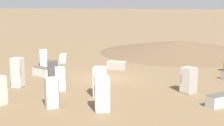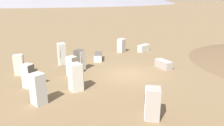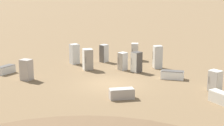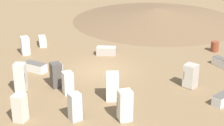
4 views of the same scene
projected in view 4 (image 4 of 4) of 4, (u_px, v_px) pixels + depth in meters
ground_plane at (103, 71)px, 27.20m from camera, size 1000.00×1000.00×0.00m
dirt_mound at (156, 14)px, 40.30m from camera, size 17.98×17.98×1.35m
discarded_fridge_0 at (125, 105)px, 20.26m from camera, size 0.94×0.97×1.77m
discarded_fridge_1 at (68, 83)px, 23.40m from camera, size 0.86×0.86×1.47m
discarded_fridge_2 at (21, 78)px, 23.56m from camera, size 0.75×0.81×1.94m
discarded_fridge_3 at (35, 67)px, 27.02m from camera, size 1.09×1.83×0.64m
discarded_fridge_4 at (20, 108)px, 20.25m from camera, size 0.73×0.67×1.57m
discarded_fridge_5 at (191, 76)px, 24.32m from camera, size 0.99×1.01×1.58m
discarded_fridge_6 at (75, 107)px, 20.32m from camera, size 0.86×0.85×1.60m
discarded_fridge_7 at (56, 75)px, 24.31m from camera, size 0.97×0.97×1.67m
discarded_fridge_8 at (42, 41)px, 32.53m from camera, size 1.57×1.26×0.74m
discarded_fridge_9 at (112, 86)px, 22.58m from camera, size 0.96×0.95×1.76m
discarded_fridge_10 at (25, 46)px, 30.26m from camera, size 1.00×0.98×1.45m
discarded_fridge_11 at (223, 63)px, 27.75m from camera, size 1.68×1.67×0.64m
discarded_fridge_12 at (223, 99)px, 22.26m from camera, size 1.58×1.29×0.64m
discarded_fridge_13 at (106, 51)px, 30.25m from camera, size 0.96×1.67×0.68m
rusty_barrel at (215, 46)px, 31.00m from camera, size 0.65×0.65×0.84m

